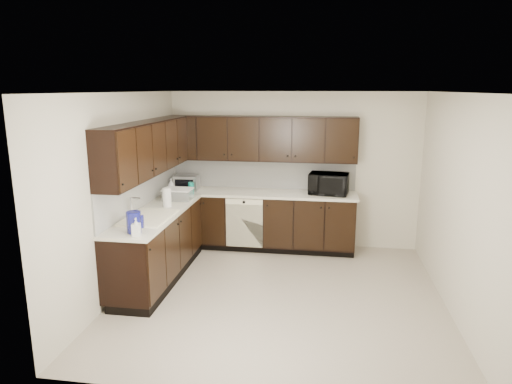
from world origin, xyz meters
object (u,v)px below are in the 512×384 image
(sink, at_px, (148,223))
(blue_pitcher, at_px, (134,222))
(microwave, at_px, (329,184))
(storage_bin, at_px, (178,194))
(toaster_oven, at_px, (187,183))

(sink, relative_size, blue_pitcher, 3.33)
(microwave, relative_size, blue_pitcher, 2.39)
(storage_bin, bearing_deg, sink, -93.46)
(sink, distance_m, storage_bin, 1.02)
(sink, distance_m, microwave, 2.84)
(storage_bin, bearing_deg, microwave, 17.78)
(microwave, bearing_deg, storage_bin, -154.51)
(toaster_oven, xyz_separation_m, blue_pitcher, (0.07, -2.26, 0.00))
(sink, xyz_separation_m, toaster_oven, (-0.00, 1.68, 0.18))
(sink, height_order, blue_pitcher, sink)
(sink, xyz_separation_m, storage_bin, (0.06, 1.01, 0.14))
(storage_bin, height_order, blue_pitcher, blue_pitcher)
(sink, xyz_separation_m, microwave, (2.26, 1.71, 0.22))
(toaster_oven, bearing_deg, blue_pitcher, -90.20)
(toaster_oven, bearing_deg, sink, -91.92)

